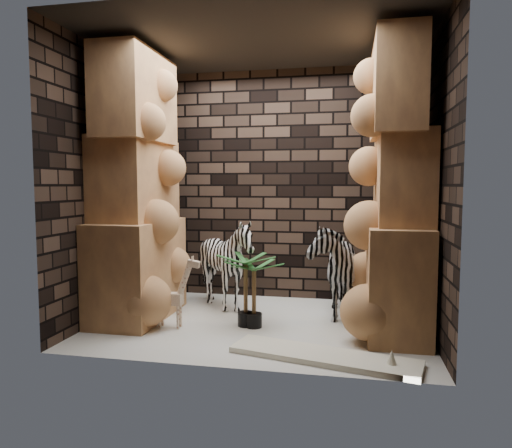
% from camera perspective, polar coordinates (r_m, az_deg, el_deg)
% --- Properties ---
extents(floor, '(3.50, 3.50, 0.00)m').
position_cam_1_polar(floor, '(5.16, 0.34, -12.13)').
color(floor, silver).
rests_on(floor, ground).
extents(ceiling, '(3.50, 3.50, 0.00)m').
position_cam_1_polar(ceiling, '(5.16, 0.35, 21.68)').
color(ceiling, black).
rests_on(ceiling, ground).
extents(wall_back, '(3.50, 0.00, 3.50)m').
position_cam_1_polar(wall_back, '(6.17, 2.58, 4.77)').
color(wall_back, black).
rests_on(wall_back, ground).
extents(wall_front, '(3.50, 0.00, 3.50)m').
position_cam_1_polar(wall_front, '(3.72, -3.36, 4.76)').
color(wall_front, black).
rests_on(wall_front, ground).
extents(wall_left, '(0.00, 3.00, 3.00)m').
position_cam_1_polar(wall_left, '(5.54, -17.76, 4.55)').
color(wall_left, black).
rests_on(wall_left, ground).
extents(wall_right, '(0.00, 3.00, 3.00)m').
position_cam_1_polar(wall_right, '(4.91, 20.88, 4.46)').
color(wall_right, black).
rests_on(wall_right, ground).
extents(rock_pillar_left, '(0.68, 1.30, 3.00)m').
position_cam_1_polar(rock_pillar_left, '(5.38, -14.50, 4.62)').
color(rock_pillar_left, tan).
rests_on(rock_pillar_left, floor).
extents(rock_pillar_right, '(0.58, 1.25, 3.00)m').
position_cam_1_polar(rock_pillar_right, '(4.87, 17.04, 4.56)').
color(rock_pillar_right, tan).
rests_on(rock_pillar_right, floor).
extents(zebra_right, '(0.66, 1.12, 1.28)m').
position_cam_1_polar(zebra_right, '(5.42, 9.33, -4.43)').
color(zebra_right, white).
rests_on(zebra_right, floor).
extents(zebra_left, '(0.90, 1.12, 1.00)m').
position_cam_1_polar(zebra_left, '(5.63, -3.64, -5.45)').
color(zebra_left, white).
rests_on(zebra_left, floor).
extents(giraffe_toy, '(0.41, 0.14, 0.79)m').
position_cam_1_polar(giraffe_toy, '(5.02, -10.53, -8.04)').
color(giraffe_toy, beige).
rests_on(giraffe_toy, floor).
extents(palm_front, '(0.36, 0.36, 0.78)m').
position_cam_1_polar(palm_front, '(4.99, -1.28, -8.07)').
color(palm_front, '#1E5016').
rests_on(palm_front, floor).
extents(palm_back, '(0.36, 0.36, 0.72)m').
position_cam_1_polar(palm_back, '(4.95, -0.25, -8.55)').
color(palm_back, '#1E5016').
rests_on(palm_back, floor).
extents(surfboard, '(1.69, 0.77, 0.05)m').
position_cam_1_polar(surfboard, '(4.22, 8.25, -15.74)').
color(surfboard, white).
rests_on(surfboard, floor).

